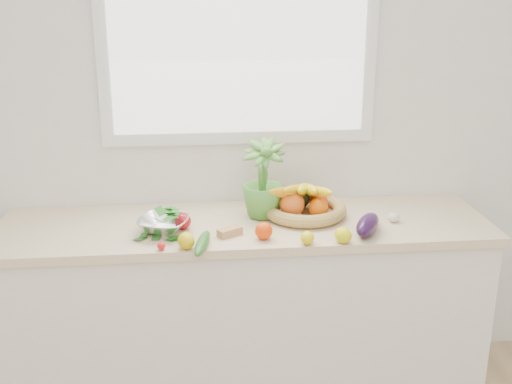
{
  "coord_description": "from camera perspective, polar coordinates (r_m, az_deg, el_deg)",
  "views": [
    {
      "loc": [
        -0.22,
        -0.77,
        1.97
      ],
      "look_at": [
        0.05,
        1.93,
        1.05
      ],
      "focal_mm": 45.0,
      "sensor_mm": 36.0,
      "label": 1
    }
  ],
  "objects": [
    {
      "name": "counter_cabinet",
      "position": [
        3.13,
        -0.96,
        -10.72
      ],
      "size": [
        2.2,
        0.58,
        0.86
      ],
      "primitive_type": "cube",
      "color": "silver",
      "rests_on": "ground"
    },
    {
      "name": "garlic_c",
      "position": [
        2.95,
        10.38,
        -2.4
      ],
      "size": [
        0.06,
        0.06,
        0.05
      ],
      "primitive_type": "ellipsoid",
      "rotation": [
        0.0,
        0.0,
        0.04
      ],
      "color": "white",
      "rests_on": "countertop"
    },
    {
      "name": "eggplant",
      "position": [
        2.82,
        9.89,
        -2.9
      ],
      "size": [
        0.18,
        0.23,
        0.09
      ],
      "primitive_type": "ellipsoid",
      "rotation": [
        0.0,
        0.0,
        -0.52
      ],
      "color": "#250D32",
      "rests_on": "countertop"
    },
    {
      "name": "colander_with_spinach",
      "position": [
        2.82,
        -8.25,
        -2.52
      ],
      "size": [
        0.27,
        0.27,
        0.12
      ],
      "color": "white",
      "rests_on": "countertop"
    },
    {
      "name": "window_frame",
      "position": [
        3.02,
        -1.57,
        14.53
      ],
      "size": [
        1.3,
        0.03,
        1.1
      ],
      "primitive_type": "cube",
      "color": "white",
      "rests_on": "back_wall"
    },
    {
      "name": "cucumber",
      "position": [
        2.66,
        -4.79,
        -4.55
      ],
      "size": [
        0.1,
        0.26,
        0.05
      ],
      "primitive_type": "ellipsoid",
      "rotation": [
        0.0,
        0.0,
        -0.2
      ],
      "color": "#265619",
      "rests_on": "countertop"
    },
    {
      "name": "lemon_b",
      "position": [
        2.69,
        4.59,
        -4.09
      ],
      "size": [
        0.07,
        0.08,
        0.06
      ],
      "primitive_type": "ellipsoid",
      "rotation": [
        0.0,
        0.0,
        -0.13
      ],
      "color": "yellow",
      "rests_on": "countertop"
    },
    {
      "name": "garlic_a",
      "position": [
        2.99,
        12.13,
        -2.22
      ],
      "size": [
        0.06,
        0.06,
        0.04
      ],
      "primitive_type": "ellipsoid",
      "rotation": [
        0.0,
        0.0,
        0.23
      ],
      "color": "silver",
      "rests_on": "countertop"
    },
    {
      "name": "lemon_a",
      "position": [
        2.66,
        -6.22,
        -4.33
      ],
      "size": [
        0.08,
        0.1,
        0.07
      ],
      "primitive_type": "ellipsoid",
      "rotation": [
        0.0,
        0.0,
        0.16
      ],
      "color": "gold",
      "rests_on": "countertop"
    },
    {
      "name": "countertop",
      "position": [
        2.94,
        -1.01,
        -3.05
      ],
      "size": [
        2.24,
        0.62,
        0.04
      ],
      "primitive_type": "cube",
      "color": "beige",
      "rests_on": "counter_cabinet"
    },
    {
      "name": "fruit_basket",
      "position": [
        3.0,
        4.28,
        -1.13
      ],
      "size": [
        0.49,
        0.49,
        0.19
      ],
      "color": "#AB7E4C",
      "rests_on": "countertop"
    },
    {
      "name": "window_pane",
      "position": [
        3.0,
        -1.54,
        14.51
      ],
      "size": [
        1.18,
        0.01,
        0.98
      ],
      "primitive_type": "cube",
      "color": "white",
      "rests_on": "window_frame"
    },
    {
      "name": "lemon_c",
      "position": [
        2.72,
        7.75,
        -3.82
      ],
      "size": [
        0.09,
        0.1,
        0.07
      ],
      "primitive_type": "ellipsoid",
      "rotation": [
        0.0,
        0.0,
        0.32
      ],
      "color": "#D8D70B",
      "rests_on": "countertop"
    },
    {
      "name": "ginger",
      "position": [
        2.78,
        -2.35,
        -3.56
      ],
      "size": [
        0.12,
        0.1,
        0.03
      ],
      "primitive_type": "cube",
      "rotation": [
        0.0,
        0.0,
        0.58
      ],
      "color": "tan",
      "rests_on": "countertop"
    },
    {
      "name": "garlic_b",
      "position": [
        2.96,
        3.55,
        -2.04
      ],
      "size": [
        0.06,
        0.06,
        0.04
      ],
      "primitive_type": "ellipsoid",
      "rotation": [
        0.0,
        0.0,
        0.26
      ],
      "color": "silver",
      "rests_on": "countertop"
    },
    {
      "name": "apple",
      "position": [
        2.86,
        -6.51,
        -2.59
      ],
      "size": [
        0.1,
        0.1,
        0.07
      ],
      "primitive_type": "sphere",
      "rotation": [
        0.0,
        0.0,
        0.43
      ],
      "color": "red",
      "rests_on": "countertop"
    },
    {
      "name": "radish",
      "position": [
        2.66,
        -8.41,
        -4.79
      ],
      "size": [
        0.04,
        0.04,
        0.03
      ],
      "primitive_type": "sphere",
      "rotation": [
        0.0,
        0.0,
        0.09
      ],
      "color": "red",
      "rests_on": "countertop"
    },
    {
      "name": "potted_herb",
      "position": [
        2.94,
        0.63,
        1.22
      ],
      "size": [
        0.23,
        0.23,
        0.36
      ],
      "primitive_type": "imported",
      "rotation": [
        0.0,
        0.0,
        -0.15
      ],
      "color": "#4A8C33",
      "rests_on": "countertop"
    },
    {
      "name": "back_wall",
      "position": [
        3.09,
        -1.52,
        7.14
      ],
      "size": [
        4.5,
        0.02,
        2.7
      ],
      "primitive_type": "cube",
      "color": "white",
      "rests_on": "ground"
    },
    {
      "name": "orange_loose",
      "position": [
        2.73,
        0.69,
        -3.49
      ],
      "size": [
        0.08,
        0.08,
        0.08
      ],
      "primitive_type": "sphere",
      "rotation": [
        0.0,
        0.0,
        0.02
      ],
      "color": "#EF3E07",
      "rests_on": "countertop"
    }
  ]
}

